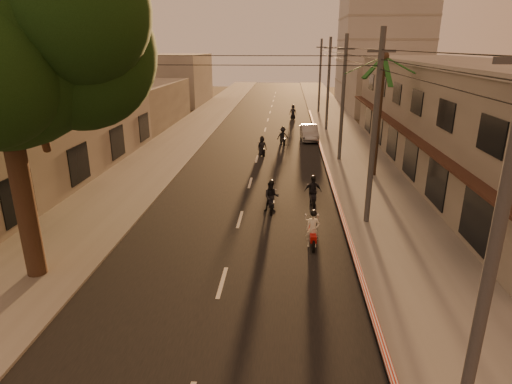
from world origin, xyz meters
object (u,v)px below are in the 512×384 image
at_px(scooter_far_a, 262,147).
at_px(parked_car, 309,133).
at_px(palm_tree, 383,64).
at_px(scooter_far_c, 293,113).
at_px(scooter_mid_b, 313,192).
at_px(scooter_far_b, 283,136).
at_px(scooter_mid_a, 271,197).
at_px(broadleaf_tree, 8,37).
at_px(scooter_red, 313,231).

bearing_deg(scooter_far_a, parked_car, 38.91).
bearing_deg(palm_tree, scooter_far_c, 102.69).
distance_m(scooter_mid_b, scooter_far_b, 14.83).
bearing_deg(scooter_far_c, scooter_mid_b, -87.58).
distance_m(palm_tree, parked_car, 13.51).
relative_size(palm_tree, scooter_mid_a, 4.67).
relative_size(scooter_mid_a, scooter_far_b, 1.08).
height_order(broadleaf_tree, scooter_mid_a, broadleaf_tree).
bearing_deg(scooter_far_b, scooter_red, -99.40).
xyz_separation_m(parked_car, scooter_far_c, (-1.39, 11.41, 0.10)).
bearing_deg(scooter_mid_a, scooter_far_a, 93.61).
xyz_separation_m(palm_tree, scooter_far_c, (-5.11, 22.68, -6.37)).
xyz_separation_m(scooter_red, scooter_far_a, (-3.12, 15.89, -0.02)).
height_order(broadleaf_tree, scooter_red, broadleaf_tree).
bearing_deg(broadleaf_tree, scooter_far_b, 69.68).
height_order(palm_tree, scooter_mid_b, palm_tree).
distance_m(palm_tree, scooter_red, 13.31).
height_order(broadleaf_tree, scooter_far_c, broadleaf_tree).
bearing_deg(scooter_far_a, scooter_far_b, 50.13).
height_order(broadleaf_tree, scooter_far_a, broadleaf_tree).
bearing_deg(scooter_mid_b, scooter_mid_a, -156.47).
bearing_deg(scooter_far_a, scooter_mid_a, -102.40).
relative_size(broadleaf_tree, scooter_far_a, 7.74).
height_order(scooter_red, scooter_mid_a, scooter_mid_a).
relative_size(broadleaf_tree, parked_car, 2.89).
distance_m(broadleaf_tree, palm_tree, 20.18).
bearing_deg(broadleaf_tree, scooter_mid_b, 38.62).
distance_m(broadleaf_tree, scooter_mid_a, 13.25).
bearing_deg(palm_tree, scooter_red, -113.02).
distance_m(broadleaf_tree, scooter_red, 13.06).
xyz_separation_m(scooter_red, parked_car, (0.84, 22.00, -0.06)).
bearing_deg(scooter_far_b, scooter_far_c, 71.94).
bearing_deg(broadleaf_tree, scooter_far_c, 75.42).
distance_m(scooter_red, scooter_far_c, 33.42).
relative_size(scooter_far_a, scooter_far_c, 0.88).
height_order(scooter_far_a, scooter_far_c, scooter_far_c).
distance_m(scooter_mid_a, scooter_far_c, 29.48).
relative_size(broadleaf_tree, scooter_far_c, 6.83).
distance_m(broadleaf_tree, parked_car, 28.47).
bearing_deg(scooter_mid_b, scooter_far_b, 92.72).
xyz_separation_m(scooter_mid_a, scooter_far_a, (-1.20, 11.92, -0.06)).
distance_m(scooter_mid_a, scooter_far_a, 11.98).
bearing_deg(scooter_far_c, scooter_far_a, -97.59).
bearing_deg(scooter_far_c, broadleaf_tree, -103.82).
height_order(parked_car, scooter_far_c, scooter_far_c).
bearing_deg(scooter_mid_b, scooter_far_a, 103.18).
relative_size(palm_tree, scooter_far_c, 4.63).
bearing_deg(parked_car, scooter_far_b, -140.59).
xyz_separation_m(scooter_mid_b, scooter_far_a, (-3.39, 10.76, -0.03)).
height_order(scooter_red, parked_car, scooter_red).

